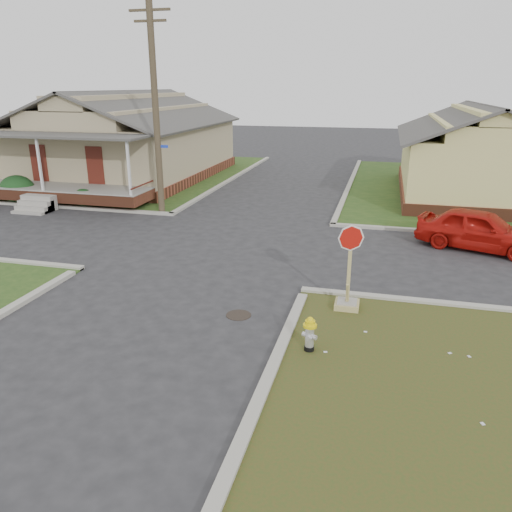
% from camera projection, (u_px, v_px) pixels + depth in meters
% --- Properties ---
extents(ground, '(120.00, 120.00, 0.00)m').
position_uv_depth(ground, '(167.00, 299.00, 13.63)').
color(ground, '#262629').
rests_on(ground, ground).
extents(verge_far_left, '(19.00, 19.00, 0.05)m').
position_uv_depth(verge_far_left, '(98.00, 172.00, 33.18)').
color(verge_far_left, '#254518').
rests_on(verge_far_left, ground).
extents(curbs, '(80.00, 40.00, 0.12)m').
position_uv_depth(curbs, '(223.00, 245.00, 18.21)').
color(curbs, '#A6A396').
rests_on(curbs, ground).
extents(manhole, '(0.64, 0.64, 0.01)m').
position_uv_depth(manhole, '(239.00, 315.00, 12.65)').
color(manhole, black).
rests_on(manhole, ground).
extents(corner_house, '(10.10, 15.50, 5.30)m').
position_uv_depth(corner_house, '(126.00, 141.00, 30.53)').
color(corner_house, brown).
rests_on(corner_house, ground).
extents(side_house_yellow, '(7.60, 11.60, 4.70)m').
position_uv_depth(side_house_yellow, '(476.00, 154.00, 25.67)').
color(side_house_yellow, brown).
rests_on(side_house_yellow, ground).
extents(utility_pole, '(1.80, 0.28, 9.00)m').
position_uv_depth(utility_pole, '(155.00, 107.00, 21.26)').
color(utility_pole, '#403325').
rests_on(utility_pole, ground).
extents(fire_hydrant, '(0.30, 0.30, 0.80)m').
position_uv_depth(fire_hydrant, '(310.00, 332.00, 10.76)').
color(fire_hydrant, black).
rests_on(fire_hydrant, ground).
extents(stop_sign, '(0.64, 0.62, 2.24)m').
position_uv_depth(stop_sign, '(348.00, 290.00, 12.83)').
color(stop_sign, tan).
rests_on(stop_sign, ground).
extents(red_sedan, '(4.56, 3.03, 1.44)m').
position_uv_depth(red_sedan, '(480.00, 230.00, 17.52)').
color(red_sedan, '#B3130C').
rests_on(red_sedan, ground).
extents(hedge_left, '(1.60, 1.31, 1.22)m').
position_uv_depth(hedge_left, '(17.00, 189.00, 24.66)').
color(hedge_left, '#133517').
rests_on(hedge_left, verge_far_left).
extents(hedge_right, '(1.23, 1.00, 0.94)m').
position_uv_depth(hedge_right, '(84.00, 197.00, 23.53)').
color(hedge_right, '#133517').
rests_on(hedge_right, verge_far_left).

